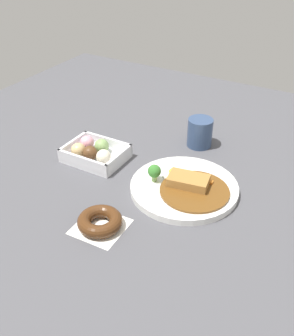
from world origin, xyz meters
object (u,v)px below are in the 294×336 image
(curry_plate, at_px, (185,187))
(chocolate_ring_donut, at_px, (100,222))
(donut_box, at_px, (94,153))
(coffee_mug, at_px, (200,133))

(curry_plate, xyz_separation_m, chocolate_ring_donut, (-0.11, -0.23, 0.00))
(donut_box, height_order, coffee_mug, coffee_mug)
(curry_plate, bearing_deg, chocolate_ring_donut, -116.08)
(coffee_mug, bearing_deg, chocolate_ring_donut, -95.72)
(coffee_mug, bearing_deg, curry_plate, -75.21)
(donut_box, xyz_separation_m, chocolate_ring_donut, (0.19, -0.24, -0.01))
(curry_plate, bearing_deg, donut_box, 178.09)
(chocolate_ring_donut, bearing_deg, coffee_mug, 84.28)
(donut_box, bearing_deg, coffee_mug, 44.48)
(donut_box, bearing_deg, chocolate_ring_donut, -51.33)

